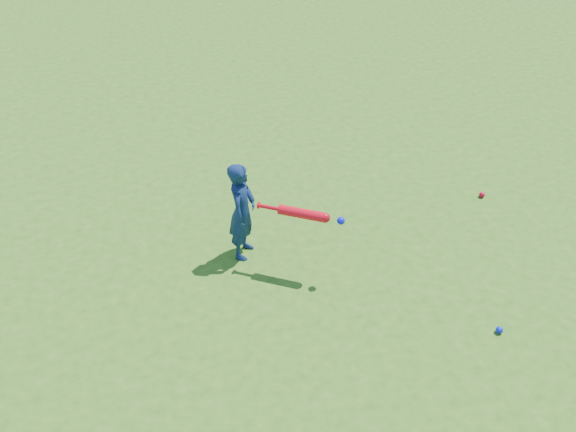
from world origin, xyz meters
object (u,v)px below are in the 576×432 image
object	(u,v)px
bat_swing	(306,214)
ground_ball_blue	(499,330)
ground_ball_red	(482,195)
child	(242,211)

from	to	relation	value
bat_swing	ground_ball_blue	bearing A→B (deg)	-9.08
ground_ball_blue	bat_swing	bearing A→B (deg)	142.05
ground_ball_red	child	bearing A→B (deg)	-170.38
ground_ball_red	bat_swing	bearing A→B (deg)	-159.60
ground_ball_red	ground_ball_blue	world-z (taller)	ground_ball_red
child	ground_ball_blue	distance (m)	2.78
ground_ball_red	bat_swing	xyz separation A→B (m)	(-2.41, -0.90, 0.68)
ground_ball_blue	bat_swing	xyz separation A→B (m)	(-1.60, 1.24, 0.68)
ground_ball_blue	ground_ball_red	bearing A→B (deg)	69.10
ground_ball_red	bat_swing	distance (m)	2.66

